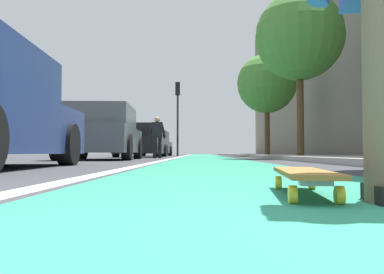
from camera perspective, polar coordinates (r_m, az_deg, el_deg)
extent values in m
plane|color=#38383D|center=(10.56, 2.45, -3.30)|extent=(80.00, 80.00, 0.00)
cube|color=#288466|center=(24.56, 1.59, -2.70)|extent=(56.00, 2.02, 0.00)
cube|color=silver|center=(20.58, -1.51, -2.79)|extent=(52.00, 0.16, 0.01)
cube|color=#9E9B93|center=(18.94, 12.46, -2.62)|extent=(52.00, 3.20, 0.11)
cube|color=slate|center=(24.25, 17.21, 11.92)|extent=(40.00, 1.20, 12.18)
cylinder|color=yellow|center=(2.16, 12.17, -6.39)|extent=(0.07, 0.04, 0.07)
cylinder|color=yellow|center=(2.18, 16.65, -6.30)|extent=(0.07, 0.04, 0.07)
cylinder|color=yellow|center=(1.57, 14.12, -7.96)|extent=(0.07, 0.04, 0.07)
cylinder|color=yellow|center=(1.60, 20.23, -7.78)|extent=(0.07, 0.04, 0.07)
cube|color=silver|center=(2.17, 14.41, -5.10)|extent=(0.07, 0.13, 0.02)
cube|color=silver|center=(1.58, 17.18, -6.16)|extent=(0.07, 0.13, 0.02)
cube|color=olive|center=(1.87, 15.57, -4.86)|extent=(0.86, 0.29, 0.02)
cylinder|color=brown|center=(1.72, 25.39, 5.23)|extent=(0.14, 0.14, 0.82)
cube|color=black|center=(1.71, 25.60, -7.32)|extent=(0.27, 0.13, 0.07)
cube|color=#4C606B|center=(6.48, -24.92, 6.70)|extent=(0.12, 1.54, 0.51)
cylinder|color=black|center=(6.42, -17.16, -1.03)|extent=(0.65, 0.25, 0.64)
cube|color=#4C5156|center=(11.62, -12.64, -0.45)|extent=(4.27, 2.03, 0.70)
cube|color=#4C5156|center=(11.51, -12.76, 2.81)|extent=(2.38, 1.79, 0.60)
cube|color=#4C606B|center=(12.64, -11.76, 2.35)|extent=(0.11, 1.61, 0.51)
cylinder|color=black|center=(13.07, -15.32, -1.54)|extent=(0.69, 0.25, 0.68)
cylinder|color=black|center=(12.78, -7.71, -1.59)|extent=(0.69, 0.25, 0.68)
cylinder|color=black|center=(10.57, -18.63, -1.35)|extent=(0.69, 0.25, 0.68)
cylinder|color=black|center=(10.20, -9.23, -1.41)|extent=(0.69, 0.25, 0.68)
cube|color=black|center=(18.08, -7.16, -1.23)|extent=(4.03, 1.91, 0.70)
cube|color=black|center=(17.96, -7.23, 0.85)|extent=(2.23, 1.74, 0.60)
cube|color=#4C606B|center=(19.05, -6.71, 0.67)|extent=(0.06, 1.64, 0.51)
cylinder|color=black|center=(19.46, -9.18, -1.91)|extent=(0.61, 0.23, 0.60)
cylinder|color=black|center=(19.20, -3.99, -1.93)|extent=(0.61, 0.23, 0.60)
cylinder|color=black|center=(17.02, -10.76, -1.85)|extent=(0.61, 0.23, 0.60)
cylinder|color=black|center=(16.73, -4.83, -1.88)|extent=(0.61, 0.23, 0.60)
cube|color=black|center=(24.19, -5.43, -1.47)|extent=(4.26, 1.89, 0.70)
cube|color=black|center=(24.05, -5.47, 0.08)|extent=(2.36, 1.70, 0.60)
cube|color=#4C606B|center=(25.20, -5.10, -0.03)|extent=(0.08, 1.56, 0.51)
cylinder|color=black|center=(25.60, -6.90, -1.98)|extent=(0.63, 0.24, 0.62)
cylinder|color=black|center=(25.38, -3.13, -1.99)|extent=(0.63, 0.24, 0.62)
cylinder|color=black|center=(23.03, -7.96, -1.94)|extent=(0.63, 0.24, 0.62)
cylinder|color=black|center=(22.78, -3.78, -1.96)|extent=(0.63, 0.24, 0.62)
cylinder|color=#2D2D2D|center=(24.50, -2.06, 1.64)|extent=(0.12, 0.12, 3.72)
cube|color=black|center=(24.76, -2.05, 6.87)|extent=(0.24, 0.28, 0.80)
sphere|color=red|center=(24.93, -2.03, 7.41)|extent=(0.16, 0.16, 0.16)
sphere|color=#392907|center=(24.89, -2.03, 6.82)|extent=(0.16, 0.16, 0.16)
sphere|color=black|center=(24.85, -2.03, 6.23)|extent=(0.16, 0.16, 0.16)
cylinder|color=brown|center=(13.79, 15.14, 3.38)|extent=(0.23, 0.23, 3.06)
sphere|color=#4C8C38|center=(14.27, 15.03, 13.66)|extent=(2.94, 2.94, 2.94)
cylinder|color=brown|center=(20.06, 10.64, 0.94)|extent=(0.25, 0.25, 2.59)
sphere|color=#4C8C38|center=(20.32, 10.59, 7.49)|extent=(2.93, 2.93, 2.93)
cylinder|color=black|center=(14.44, -4.58, -1.54)|extent=(0.13, 0.13, 0.74)
cylinder|color=black|center=(14.23, -5.33, -1.53)|extent=(0.13, 0.13, 0.74)
cube|color=black|center=(14.44, -4.59, -2.89)|extent=(0.24, 0.09, 0.06)
cube|color=black|center=(14.37, -4.98, 1.03)|extent=(0.22, 0.36, 0.54)
cylinder|color=black|center=(14.35, -4.11, 1.03)|extent=(0.08, 0.21, 0.55)
cylinder|color=black|center=(14.39, -5.84, 1.03)|extent=(0.08, 0.21, 0.55)
sphere|color=tan|center=(14.39, -4.97, 2.51)|extent=(0.20, 0.20, 0.20)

